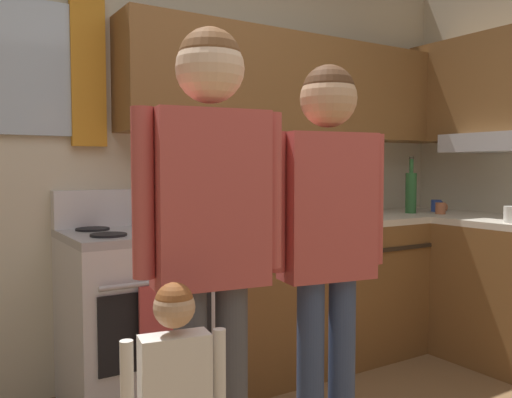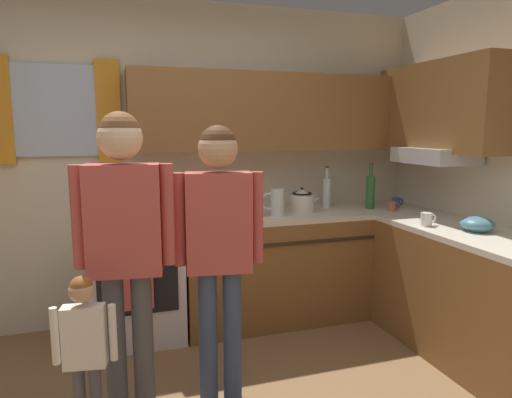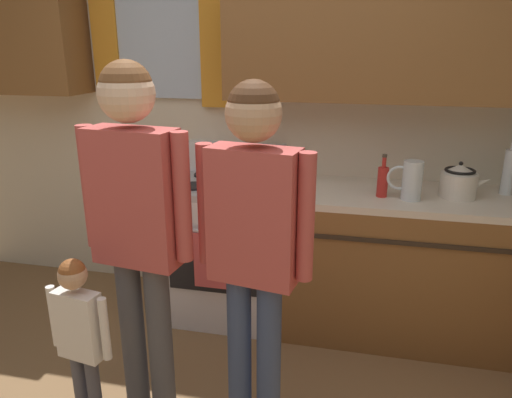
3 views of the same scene
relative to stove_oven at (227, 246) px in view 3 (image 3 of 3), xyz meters
The scene contains 9 objects.
back_wall_unit 1.06m from the stove_oven, 47.28° to the left, with size 4.60×0.42×2.60m.
stove_oven is the anchor object (origin of this frame).
bottle_tall_clear 1.75m from the stove_oven, ahead, with size 0.07×0.07×0.37m.
bottle_sauce_red 1.09m from the stove_oven, ahead, with size 0.06×0.06×0.25m.
stovetop_kettle 1.47m from the stove_oven, ahead, with size 0.27×0.20×0.21m.
water_pitcher 1.23m from the stove_oven, ahead, with size 0.19×0.11×0.22m.
adult_holding_child 1.19m from the stove_oven, 95.10° to the right, with size 0.52×0.23×1.68m.
adult_in_plaid 1.23m from the stove_oven, 68.00° to the right, with size 0.49×0.22×1.61m.
small_child 1.26m from the stove_oven, 104.03° to the right, with size 0.30×0.12×0.90m.
Camera 3 is at (0.63, -1.24, 1.73)m, focal length 33.66 mm.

